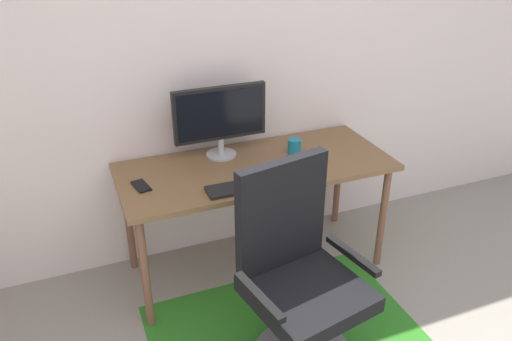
% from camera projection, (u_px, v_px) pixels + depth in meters
% --- Properties ---
extents(wall_back, '(6.00, 0.10, 2.60)m').
position_uv_depth(wall_back, '(217.00, 50.00, 2.95)').
color(wall_back, white).
rests_on(wall_back, ground).
extents(desk, '(1.58, 0.66, 0.72)m').
position_uv_depth(desk, '(256.00, 175.00, 2.94)').
color(desk, brown).
rests_on(desk, ground).
extents(monitor, '(0.55, 0.18, 0.43)m').
position_uv_depth(monitor, '(220.00, 116.00, 2.90)').
color(monitor, '#B2B2B7').
rests_on(monitor, desk).
extents(keyboard, '(0.43, 0.13, 0.02)m').
position_uv_depth(keyboard, '(246.00, 186.00, 2.66)').
color(keyboard, black).
rests_on(keyboard, desk).
extents(computer_mouse, '(0.06, 0.10, 0.03)m').
position_uv_depth(computer_mouse, '(304.00, 175.00, 2.76)').
color(computer_mouse, white).
rests_on(computer_mouse, desk).
extents(coffee_cup, '(0.08, 0.08, 0.09)m').
position_uv_depth(coffee_cup, '(294.00, 146.00, 3.03)').
color(coffee_cup, teal).
rests_on(coffee_cup, desk).
extents(cell_phone, '(0.09, 0.15, 0.01)m').
position_uv_depth(cell_phone, '(141.00, 186.00, 2.67)').
color(cell_phone, black).
rests_on(cell_phone, desk).
extents(office_chair, '(0.63, 0.58, 1.05)m').
position_uv_depth(office_chair, '(298.00, 288.00, 2.39)').
color(office_chair, slate).
rests_on(office_chair, ground).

